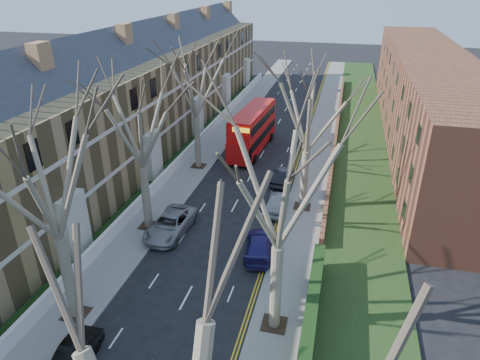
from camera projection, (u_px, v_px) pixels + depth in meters
The scene contains 17 objects.
pavement_left at pixel (225, 132), 53.93m from camera, with size 3.00×102.00×0.12m, color slate.
pavement_right at pixel (321, 140), 51.32m from camera, with size 3.00×102.00×0.12m, color slate.
terrace_left at pixel (136, 102), 46.21m from camera, with size 9.70×78.00×13.60m.
flats_right at pixel (425, 97), 50.17m from camera, with size 13.97×54.00×10.00m.
front_wall_left at pixel (190, 149), 47.06m from camera, with size 0.30×78.00×1.00m.
grass_verge_right at pixel (359, 142), 50.30m from camera, with size 6.00×102.00×0.06m.
tree_left_mid at pixel (44, 167), 20.90m from camera, with size 10.50×10.50×14.71m.
tree_left_far at pixel (137, 114), 29.77m from camera, with size 10.15×10.15×14.22m.
tree_left_dist at pixel (194, 74), 40.11m from camera, with size 10.50×10.50×14.71m.
tree_right_mid at pixel (281, 174), 20.17m from camera, with size 10.50×10.50×14.71m.
tree_right_far at pixel (310, 102), 32.53m from camera, with size 10.15×10.15×14.22m.
double_decker_bus at pixel (253, 131), 47.58m from camera, with size 3.38×11.22×4.63m.
car_left_mid at pixel (72, 358), 21.50m from camera, with size 1.38×3.96×1.31m, color black.
car_left_far at pixel (170, 224), 32.73m from camera, with size 2.56×5.54×1.54m, color gray.
car_right_near at pixel (259, 245), 30.35m from camera, with size 1.94×4.78×1.39m, color navy.
car_right_mid at pixel (276, 203), 35.88m from camera, with size 1.73×4.29×1.46m, color #9FA3A8.
car_right_far at pixel (283, 177), 40.57m from camera, with size 1.49×4.26×1.40m, color black.
Camera 1 is at (8.23, -10.20, 18.11)m, focal length 32.00 mm.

